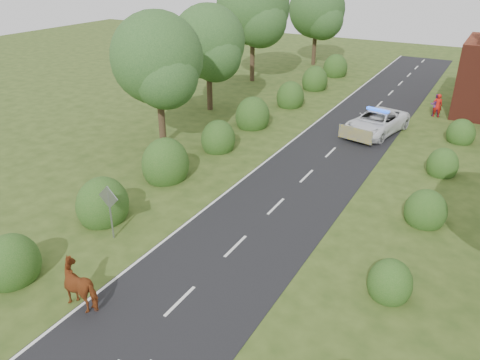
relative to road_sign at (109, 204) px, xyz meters
The scene contains 14 objects.
ground 5.63m from the road_sign, 21.80° to the right, with size 120.00×120.00×0.00m, color #2E4417.
road 14.03m from the road_sign, 68.96° to the left, with size 6.00×70.00×0.02m, color black.
road_markings 11.56m from the road_sign, 72.72° to the left, with size 4.96×70.00×0.01m.
hedgerow_left 9.85m from the road_sign, 98.87° to the left, with size 2.75×50.41×3.00m.
hedgerow_right 14.85m from the road_sign, 38.46° to the left, with size 2.10×45.78×2.10m.
tree_left_a 11.55m from the road_sign, 115.73° to the left, with size 5.74×5.60×8.38m.
tree_left_b 19.22m from the road_sign, 109.29° to the left, with size 5.74×5.60×8.07m.
tree_left_c 29.28m from the road_sign, 105.46° to the left, with size 6.97×6.80×10.22m.
tree_left_d 38.41m from the road_sign, 97.87° to the left, with size 6.15×6.00×8.89m.
road_sign is the anchor object (origin of this frame).
cow 4.34m from the road_sign, 60.23° to the right, with size 1.04×1.97×1.40m, color maroon.
police_van 19.97m from the road_sign, 70.98° to the left, with size 3.82×6.23×1.75m.
pedestrian_red 26.57m from the road_sign, 68.83° to the left, with size 0.66×0.43×1.80m, color red.
pedestrian_purple 26.70m from the road_sign, 69.26° to the left, with size 0.84×0.65×1.72m, color #62286B.
Camera 1 is at (8.31, -10.42, 11.17)m, focal length 35.00 mm.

